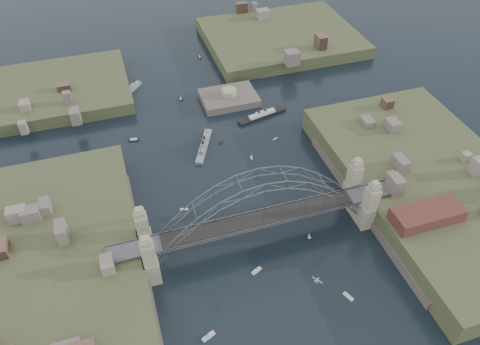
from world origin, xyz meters
name	(u,v)px	position (x,y,z in m)	size (l,w,h in m)	color
ground	(259,238)	(0.00, 0.00, 0.00)	(500.00, 500.00, 0.00)	black
bridge	(260,209)	(0.00, 0.00, 12.32)	(84.00, 13.80, 24.60)	#555558
shore_west	(51,286)	(-57.32, 0.00, 1.97)	(50.50, 90.00, 12.00)	#434A29
shore_east	(430,190)	(57.32, 0.00, 1.97)	(50.50, 90.00, 12.00)	#434A29
headland_nw	(54,95)	(-55.00, 95.00, 0.50)	(60.00, 45.00, 9.00)	#434A29
headland_ne	(281,41)	(50.00, 110.00, 0.75)	(70.00, 55.00, 9.50)	#434A29
fort_island	(229,102)	(12.00, 70.00, -0.34)	(22.00, 16.00, 9.40)	#544A43
wharf_shed	(427,215)	(44.00, -14.00, 10.00)	(20.00, 8.00, 4.00)	#592D26
finger_pier	(432,280)	(39.00, -28.00, 0.70)	(4.00, 22.00, 1.40)	#555558
naval_cruiser_near	(204,146)	(-4.97, 44.57, 0.87)	(10.19, 18.08, 5.63)	gray
naval_cruiser_far	(128,91)	(-25.73, 88.06, 0.86)	(12.34, 13.87, 5.52)	gray
ocean_liner	(262,116)	(20.90, 55.59, 0.77)	(20.35, 7.03, 4.96)	black
aeroplane	(317,280)	(6.95, -22.86, 7.64)	(1.89, 2.61, 0.44)	#B7B9BF
small_boat_a	(184,209)	(-18.28, 17.42, 0.15)	(2.55, 1.47, 0.45)	silver
small_boat_b	(252,156)	(9.26, 33.89, 0.99)	(1.17, 1.79, 2.38)	silver
small_boat_c	(257,271)	(-4.45, -10.73, 0.28)	(3.32, 2.16, 1.43)	silver
small_boat_d	(275,139)	(20.91, 41.24, 0.15)	(2.29, 1.63, 0.45)	silver
small_boat_e	(134,140)	(-28.15, 56.24, 0.28)	(4.00, 1.76, 1.43)	silver
small_boat_f	(221,143)	(1.55, 45.35, 0.15)	(1.82, 1.61, 0.45)	silver
small_boat_g	(348,297)	(15.55, -25.50, 0.15)	(2.07, 3.21, 0.45)	silver
small_boat_h	(181,98)	(-6.33, 76.51, 0.97)	(1.89, 1.07, 2.38)	silver
small_boat_i	(340,170)	(35.66, 19.31, 0.15)	(2.41, 2.24, 0.45)	silver
small_boat_j	(208,335)	(-21.77, -25.06, 0.67)	(3.68, 2.44, 2.38)	silver
small_boat_k	(200,56)	(9.19, 107.50, 0.99)	(1.76, 1.51, 2.38)	silver
small_boat_l	(96,194)	(-43.36, 31.71, 0.83)	(1.60, 2.72, 2.38)	silver
small_boat_m	(309,236)	(13.72, -4.56, 0.90)	(2.35, 1.44, 2.38)	silver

